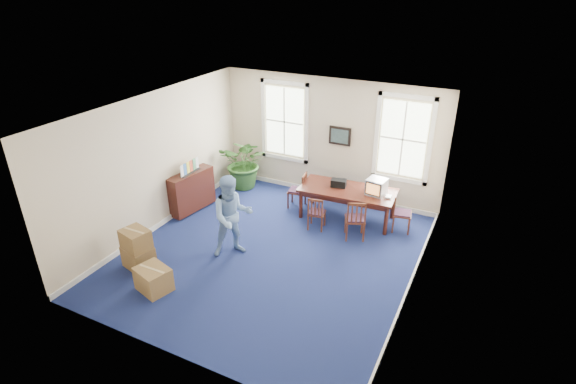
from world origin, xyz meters
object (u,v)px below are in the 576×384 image
at_px(conference_table, 347,204).
at_px(chair_near_left, 317,212).
at_px(cardboard_boxes, 150,248).
at_px(potted_plant, 245,163).
at_px(crt_tv, 377,187).
at_px(man, 232,216).
at_px(credenza, 192,192).

distance_m(conference_table, chair_near_left, 0.92).
relative_size(chair_near_left, cardboard_boxes, 0.53).
height_order(conference_table, potted_plant, potted_plant).
height_order(crt_tv, man, man).
distance_m(man, potted_plant, 3.37).
bearing_deg(crt_tv, conference_table, -167.86).
height_order(man, credenza, man).
relative_size(potted_plant, cardboard_boxes, 0.93).
distance_m(conference_table, cardboard_boxes, 4.77).
relative_size(crt_tv, potted_plant, 0.31).
bearing_deg(potted_plant, chair_near_left, -24.43).
relative_size(conference_table, chair_near_left, 2.72).
bearing_deg(potted_plant, man, -63.35).
distance_m(crt_tv, credenza, 4.61).
bearing_deg(crt_tv, man, -124.09).
distance_m(potted_plant, cardboard_boxes, 4.20).
bearing_deg(conference_table, potted_plant, 168.54).
xyz_separation_m(chair_near_left, potted_plant, (-2.70, 1.23, 0.32)).
xyz_separation_m(conference_table, man, (-1.66, -2.57, 0.52)).
bearing_deg(conference_table, cardboard_boxes, -131.69).
bearing_deg(cardboard_boxes, crt_tv, 46.40).
height_order(chair_near_left, cardboard_boxes, cardboard_boxes).
xyz_separation_m(man, cardboard_boxes, (-1.28, -1.18, -0.46)).
bearing_deg(chair_near_left, crt_tv, -153.52).
xyz_separation_m(man, potted_plant, (-1.51, 3.01, -0.17)).
distance_m(conference_table, credenza, 3.92).
xyz_separation_m(conference_table, cardboard_boxes, (-2.94, -3.75, 0.06)).
relative_size(conference_table, man, 1.27).
xyz_separation_m(chair_near_left, credenza, (-3.20, -0.58, 0.08)).
relative_size(crt_tv, cardboard_boxes, 0.29).
relative_size(man, potted_plant, 1.23).
relative_size(chair_near_left, man, 0.47).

